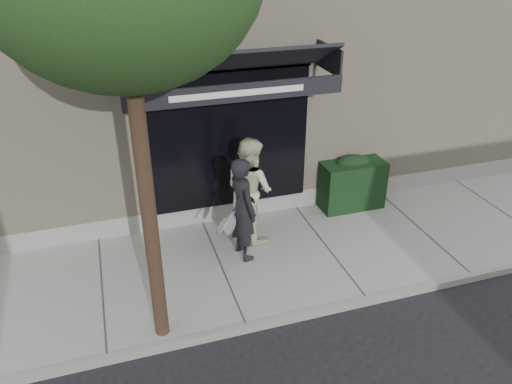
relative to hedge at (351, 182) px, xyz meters
name	(u,v)px	position (x,y,z in m)	size (l,w,h in m)	color
ground	(326,251)	(-1.10, -1.25, -0.66)	(80.00, 80.00, 0.00)	black
sidewalk	(326,248)	(-1.10, -1.25, -0.60)	(20.00, 3.00, 0.12)	gray
curb	(367,301)	(-1.10, -2.80, -0.59)	(20.00, 0.10, 0.14)	gray
building_facade	(247,47)	(-1.11, 3.71, 2.08)	(14.30, 8.04, 5.64)	#C2B194
hedge	(351,182)	(0.00, 0.00, 0.00)	(1.30, 0.70, 1.14)	black
pedestrian_front	(243,209)	(-2.64, -1.06, 0.41)	(0.86, 0.87, 1.90)	black
pedestrian_back	(250,189)	(-2.34, -0.47, 0.45)	(1.09, 1.19, 1.98)	beige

